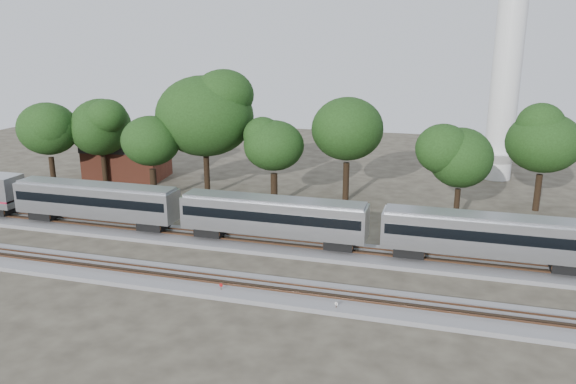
{
  "coord_description": "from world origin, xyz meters",
  "views": [
    {
      "loc": [
        18.13,
        -44.21,
        20.29
      ],
      "look_at": [
        3.99,
        5.0,
        6.16
      ],
      "focal_mm": 35.0,
      "sensor_mm": 36.0,
      "label": 1
    }
  ],
  "objects": [
    {
      "name": "tree_6",
      "position": [
        19.68,
        18.58,
        7.62
      ],
      "size": [
        7.77,
        7.77,
        10.95
      ],
      "color": "black",
      "rests_on": "ground"
    },
    {
      "name": "brick_building",
      "position": [
        -27.27,
        27.48,
        2.69
      ],
      "size": [
        12.03,
        9.2,
        5.35
      ],
      "rotation": [
        0.0,
        0.0,
        0.13
      ],
      "color": "brown",
      "rests_on": "ground"
    },
    {
      "name": "train",
      "position": [
        2.32,
        6.0,
        3.38
      ],
      "size": [
        96.61,
        3.34,
        4.92
      ],
      "color": "#B4B7BB",
      "rests_on": "ground"
    },
    {
      "name": "tree_2",
      "position": [
        -17.51,
        17.59,
        7.8
      ],
      "size": [
        7.94,
        7.94,
        11.2
      ],
      "color": "black",
      "rests_on": "ground"
    },
    {
      "name": "switch_stand_white",
      "position": [
        10.93,
        -5.83,
        0.55
      ],
      "size": [
        0.27,
        0.11,
        0.86
      ],
      "rotation": [
        0.0,
        0.0,
        -0.31
      ],
      "color": "#512D19",
      "rests_on": "ground"
    },
    {
      "name": "tree_7",
      "position": [
        29.07,
        26.67,
        8.34
      ],
      "size": [
        8.5,
        8.5,
        11.98
      ],
      "color": "black",
      "rests_on": "ground"
    },
    {
      "name": "track_far",
      "position": [
        0.0,
        6.0,
        0.21
      ],
      "size": [
        160.0,
        5.0,
        0.73
      ],
      "color": "slate",
      "rests_on": "ground"
    },
    {
      "name": "switch_stand_red",
      "position": [
        1.26,
        -5.32,
        0.61
      ],
      "size": [
        0.3,
        0.08,
        0.96
      ],
      "rotation": [
        0.0,
        0.0,
        -0.16
      ],
      "color": "#512D19",
      "rests_on": "ground"
    },
    {
      "name": "tree_5",
      "position": [
        6.11,
        24.37,
        9.32
      ],
      "size": [
        9.49,
        9.49,
        13.38
      ],
      "color": "black",
      "rests_on": "ground"
    },
    {
      "name": "tree_0",
      "position": [
        -33.65,
        18.89,
        8.42
      ],
      "size": [
        8.58,
        8.58,
        12.09
      ],
      "color": "black",
      "rests_on": "ground"
    },
    {
      "name": "tree_1",
      "position": [
        -28.12,
        22.81,
        8.31
      ],
      "size": [
        8.46,
        8.46,
        11.93
      ],
      "color": "black",
      "rests_on": "ground"
    },
    {
      "name": "tree_4",
      "position": [
        -2.13,
        20.0,
        7.57
      ],
      "size": [
        7.72,
        7.72,
        10.88
      ],
      "color": "black",
      "rests_on": "ground"
    },
    {
      "name": "tree_3",
      "position": [
        -11.96,
        21.78,
        10.57
      ],
      "size": [
        10.75,
        10.75,
        15.16
      ],
      "color": "black",
      "rests_on": "ground"
    },
    {
      "name": "ground",
      "position": [
        0.0,
        0.0,
        0.0
      ],
      "size": [
        160.0,
        160.0,
        0.0
      ],
      "primitive_type": "plane",
      "color": "#383328",
      "rests_on": "ground"
    },
    {
      "name": "switch_lever",
      "position": [
        4.77,
        -5.52,
        0.15
      ],
      "size": [
        0.56,
        0.42,
        0.3
      ],
      "primitive_type": "cube",
      "rotation": [
        0.0,
        0.0,
        0.27
      ],
      "color": "#512D19",
      "rests_on": "ground"
    },
    {
      "name": "track_near",
      "position": [
        0.0,
        -4.0,
        0.21
      ],
      "size": [
        160.0,
        5.0,
        0.73
      ],
      "color": "slate",
      "rests_on": "ground"
    }
  ]
}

